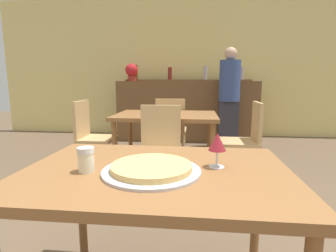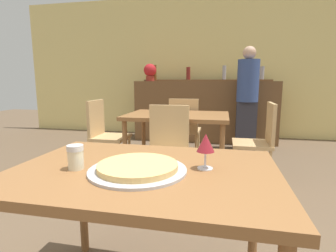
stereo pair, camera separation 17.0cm
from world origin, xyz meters
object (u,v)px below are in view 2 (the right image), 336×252
at_px(chair_far_side_back, 184,126).
at_px(cheese_shaker, 76,157).
at_px(pizza_tray, 138,168).
at_px(person_standing, 247,95).
at_px(chair_far_side_front, 167,146).
at_px(chair_far_side_left, 104,131).
at_px(wine_glass, 206,144).
at_px(potted_plant, 150,71).
at_px(chair_far_side_right, 260,138).

height_order(chair_far_side_back, cheese_shaker, chair_far_side_back).
bearing_deg(pizza_tray, person_standing, 77.77).
xyz_separation_m(chair_far_side_front, chair_far_side_left, (-0.89, 0.56, 0.00)).
relative_size(chair_far_side_back, person_standing, 0.54).
relative_size(chair_far_side_front, wine_glass, 5.63).
xyz_separation_m(wine_glass, potted_plant, (-1.32, 3.79, 0.46)).
bearing_deg(chair_far_side_left, chair_far_side_right, -90.00).
xyz_separation_m(chair_far_side_back, chair_far_side_right, (0.89, -0.56, 0.00)).
distance_m(chair_far_side_front, chair_far_side_back, 1.12).
bearing_deg(cheese_shaker, person_standing, 73.41).
height_order(chair_far_side_left, wine_glass, chair_far_side_left).
distance_m(chair_far_side_front, chair_far_side_right, 1.05).
height_order(chair_far_side_right, potted_plant, potted_plant).
height_order(pizza_tray, cheese_shaker, cheese_shaker).
relative_size(chair_far_side_right, pizza_tray, 2.10).
xyz_separation_m(pizza_tray, person_standing, (0.73, 3.36, 0.15)).
bearing_deg(pizza_tray, wine_glass, 19.08).
xyz_separation_m(pizza_tray, wine_glass, (0.28, 0.10, 0.10)).
height_order(chair_far_side_left, person_standing, person_standing).
xyz_separation_m(chair_far_side_front, chair_far_side_back, (0.00, 1.12, 0.00)).
height_order(chair_far_side_left, chair_far_side_right, same).
height_order(chair_far_side_front, chair_far_side_back, same).
distance_m(chair_far_side_right, pizza_tray, 1.99).
bearing_deg(cheese_shaker, chair_far_side_right, 61.10).
distance_m(chair_far_side_back, potted_plant, 1.91).
distance_m(chair_far_side_left, pizza_tray, 2.12).
relative_size(cheese_shaker, wine_glass, 0.68).
height_order(pizza_tray, wine_glass, wine_glass).
xyz_separation_m(chair_far_side_left, potted_plant, (0.00, 2.06, 0.78)).
bearing_deg(person_standing, wine_glass, -97.78).
bearing_deg(chair_far_side_back, person_standing, -132.17).
bearing_deg(potted_plant, chair_far_side_back, -59.21).
bearing_deg(pizza_tray, chair_far_side_front, 96.51).
xyz_separation_m(person_standing, wine_glass, (-0.45, -3.26, -0.06)).
height_order(chair_far_side_front, chair_far_side_right, same).
relative_size(cheese_shaker, potted_plant, 0.33).
bearing_deg(chair_far_side_right, wine_glass, -14.95).
xyz_separation_m(chair_far_side_back, cheese_shaker, (-0.13, -2.42, 0.26)).
relative_size(chair_far_side_left, chair_far_side_right, 1.00).
distance_m(cheese_shaker, potted_plant, 4.02).
relative_size(pizza_tray, person_standing, 0.26).
distance_m(person_standing, potted_plant, 1.89).
bearing_deg(pizza_tray, cheese_shaker, -175.04).
xyz_separation_m(chair_far_side_right, person_standing, (-0.02, 1.53, 0.38)).
bearing_deg(potted_plant, chair_far_side_right, -49.09).
bearing_deg(chair_far_side_right, pizza_tray, -22.13).
bearing_deg(person_standing, pizza_tray, -102.23).
bearing_deg(pizza_tray, potted_plant, 104.91).
relative_size(chair_far_side_front, chair_far_side_right, 1.00).
bearing_deg(pizza_tray, chair_far_side_left, 119.47).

